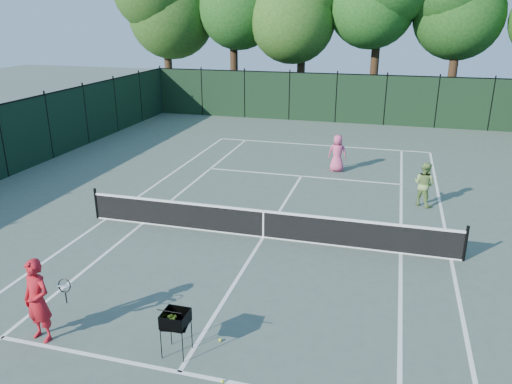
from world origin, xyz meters
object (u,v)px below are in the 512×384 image
(player_pink, at_px, (337,153))
(ball_hopper, at_px, (175,319))
(coach, at_px, (38,301))
(loose_ball_midcourt, at_px, (220,340))
(loose_ball_near_cart, at_px, (223,381))
(player_green, at_px, (424,184))

(player_pink, distance_m, ball_hopper, 13.50)
(player_pink, bearing_deg, coach, 68.11)
(player_pink, bearing_deg, ball_hopper, 79.68)
(player_pink, bearing_deg, loose_ball_midcourt, 82.52)
(loose_ball_near_cart, bearing_deg, player_green, 69.77)
(loose_ball_midcourt, bearing_deg, coach, -166.23)
(player_green, height_order, loose_ball_midcourt, player_green)
(player_green, height_order, ball_hopper, player_green)
(coach, bearing_deg, player_pink, 83.19)
(player_green, xyz_separation_m, ball_hopper, (-5.10, -10.07, 0.00))
(player_pink, distance_m, loose_ball_midcourt, 12.87)
(player_green, relative_size, loose_ball_near_cart, 23.75)
(coach, xyz_separation_m, player_green, (8.06, 10.38, -0.12))
(ball_hopper, relative_size, loose_ball_near_cart, 14.21)
(player_green, relative_size, ball_hopper, 1.67)
(coach, height_order, ball_hopper, coach)
(coach, height_order, player_pink, coach)
(player_pink, relative_size, loose_ball_midcourt, 23.90)
(player_green, bearing_deg, loose_ball_midcourt, 98.41)
(player_pink, height_order, ball_hopper, player_pink)
(player_pink, xyz_separation_m, ball_hopper, (-1.62, -13.41, -0.00))
(coach, distance_m, player_pink, 14.46)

